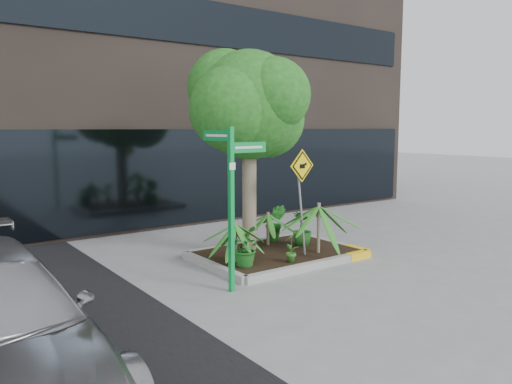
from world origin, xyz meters
TOP-DOWN VIEW (x-y plane):
  - ground at (0.00, 0.00)m, footprint 80.00×80.00m
  - planter at (0.23, 0.27)m, footprint 3.35×2.36m
  - tree at (-0.16, 0.82)m, footprint 2.92×2.59m
  - palm_front at (0.81, -0.31)m, footprint 1.18×1.18m
  - palm_left at (-0.98, 0.13)m, footprint 0.89×0.89m
  - palm_back at (0.38, 0.86)m, footprint 0.83×0.83m
  - shrub_a at (-1.04, -0.24)m, footprint 0.86×0.86m
  - shrub_b at (0.97, 0.37)m, footprint 0.57×0.57m
  - shrub_c at (-0.14, -0.55)m, footprint 0.46×0.46m
  - shrub_d at (0.78, 1.10)m, footprint 0.65×0.65m
  - street_sign_post at (-1.74, -0.89)m, footprint 0.83×0.81m
  - cattle_sign at (0.41, -0.21)m, footprint 0.66×0.30m

SIDE VIEW (x-z plane):
  - ground at x=0.00m, z-range 0.00..0.00m
  - planter at x=0.23m, z-range 0.03..0.18m
  - shrub_c at x=-0.14m, z-range 0.15..0.79m
  - shrub_a at x=-1.04m, z-range 0.15..0.86m
  - shrub_b at x=0.97m, z-range 0.15..0.92m
  - shrub_d at x=0.78m, z-range 0.15..0.99m
  - palm_back at x=0.38m, z-range 0.38..1.29m
  - palm_left at x=-0.98m, z-range 0.39..1.38m
  - palm_front at x=0.81m, z-range 0.48..1.79m
  - cattle_sign at x=0.41m, z-range 0.53..2.69m
  - street_sign_post at x=-1.74m, z-range 0.33..3.08m
  - tree at x=-0.16m, z-range 1.01..5.39m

